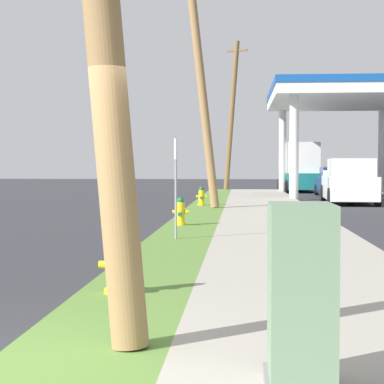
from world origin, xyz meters
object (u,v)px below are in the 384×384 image
fire_hydrant_third (201,197)px  truck_teal_at_forecourt (299,168)px  fire_hydrant_nearest (116,267)px  truck_white_on_apron (349,183)px  fire_hydrant_second (181,213)px  street_sign_post (176,167)px  car_navy_by_near_pump (336,183)px  utility_pole_background (232,114)px  utility_pole_midground (202,86)px  utility_cabinet (301,303)px

fire_hydrant_third → truck_teal_at_forecourt: (5.26, 17.74, 1.04)m
fire_hydrant_nearest → truck_white_on_apron: truck_white_on_apron is taller
fire_hydrant_nearest → truck_teal_at_forecourt: bearing=81.8°
fire_hydrant_second → street_sign_post: street_sign_post is taller
car_navy_by_near_pump → truck_white_on_apron: bearing=-93.3°
utility_pole_background → car_navy_by_near_pump: bearing=-50.9°
utility_pole_midground → car_navy_by_near_pump: (6.60, 12.24, -3.88)m
utility_cabinet → truck_teal_at_forecourt: (3.33, 39.76, 0.76)m
utility_cabinet → fire_hydrant_second: bearing=98.6°
car_navy_by_near_pump → truck_teal_at_forecourt: truck_teal_at_forecourt is taller
utility_pole_background → utility_cabinet: (0.99, -39.92, -4.27)m
truck_white_on_apron → utility_pole_midground: bearing=-140.2°
truck_teal_at_forecourt → utility_cabinet: bearing=-94.8°
car_navy_by_near_pump → truck_white_on_apron: truck_white_on_apron is taller
fire_hydrant_second → street_sign_post: 3.53m
fire_hydrant_nearest → utility_pole_background: (0.94, 36.44, 4.55)m
fire_hydrant_nearest → fire_hydrant_second: size_ratio=1.00×
fire_hydrant_nearest → utility_pole_background: size_ratio=0.08×
fire_hydrant_third → street_sign_post: bearing=-89.3°
fire_hydrant_nearest → utility_cabinet: (1.93, -3.48, 0.28)m
utility_cabinet → street_sign_post: bearing=100.4°
fire_hydrant_nearest → street_sign_post: 6.36m
fire_hydrant_nearest → utility_pole_midground: (0.07, 17.16, 4.16)m
utility_pole_background → street_sign_post: utility_pole_background is taller
utility_cabinet → car_navy_by_near_pump: (4.74, 32.87, -0.00)m
fire_hydrant_nearest → fire_hydrant_third: 18.54m
fire_hydrant_second → street_sign_post: (0.19, -3.32, 1.19)m
utility_cabinet → street_sign_post: (-1.78, 9.72, 0.91)m
street_sign_post → truck_teal_at_forecourt: (5.11, 30.04, -0.15)m
truck_teal_at_forecourt → utility_pole_midground: bearing=-105.2°
utility_pole_background → truck_white_on_apron: 15.64m
utility_pole_background → truck_white_on_apron: bearing=-69.4°
fire_hydrant_third → utility_pole_background: bearing=87.0°
fire_hydrant_third → utility_pole_background: size_ratio=0.08×
fire_hydrant_nearest → car_navy_by_near_pump: size_ratio=0.16×
truck_teal_at_forecourt → car_navy_by_near_pump: bearing=-78.4°
utility_pole_midground → utility_cabinet: bearing=-84.9°
utility_pole_midground → utility_pole_background: 19.31m
fire_hydrant_third → truck_teal_at_forecourt: bearing=73.5°
fire_hydrant_second → car_navy_by_near_pump: (6.72, 19.83, 0.28)m
street_sign_post → fire_hydrant_second: bearing=93.3°
fire_hydrant_second → truck_teal_at_forecourt: size_ratio=0.11×
utility_cabinet → fire_hydrant_nearest: bearing=119.0°
utility_pole_midground → car_navy_by_near_pump: bearing=61.7°
truck_teal_at_forecourt → street_sign_post: bearing=-99.7°
fire_hydrant_nearest → car_navy_by_near_pump: bearing=77.2°
fire_hydrant_nearest → car_navy_by_near_pump: car_navy_by_near_pump is taller
street_sign_post → truck_teal_at_forecourt: truck_teal_at_forecourt is taller
fire_hydrant_third → utility_pole_background: 18.49m
fire_hydrant_second → utility_pole_background: (0.98, 26.88, 4.55)m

